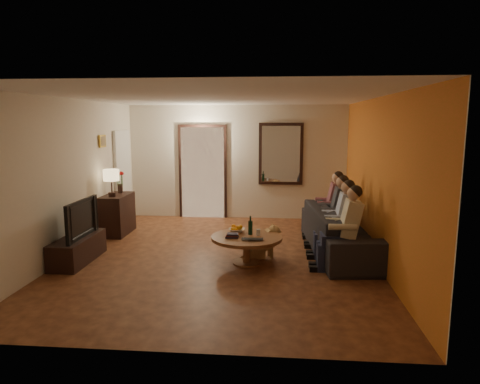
# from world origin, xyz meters

# --- Properties ---
(floor) EXTENTS (5.00, 6.00, 0.01)m
(floor) POSITION_xyz_m (0.00, 0.00, 0.00)
(floor) COLOR #3F1D11
(floor) RESTS_ON ground
(ceiling) EXTENTS (5.00, 6.00, 0.01)m
(ceiling) POSITION_xyz_m (0.00, 0.00, 2.60)
(ceiling) COLOR white
(ceiling) RESTS_ON back_wall
(back_wall) EXTENTS (5.00, 0.02, 2.60)m
(back_wall) POSITION_xyz_m (0.00, 3.00, 1.30)
(back_wall) COLOR beige
(back_wall) RESTS_ON floor
(front_wall) EXTENTS (5.00, 0.02, 2.60)m
(front_wall) POSITION_xyz_m (0.00, -3.00, 1.30)
(front_wall) COLOR beige
(front_wall) RESTS_ON floor
(left_wall) EXTENTS (0.02, 6.00, 2.60)m
(left_wall) POSITION_xyz_m (-2.50, 0.00, 1.30)
(left_wall) COLOR beige
(left_wall) RESTS_ON floor
(right_wall) EXTENTS (0.02, 6.00, 2.60)m
(right_wall) POSITION_xyz_m (2.50, 0.00, 1.30)
(right_wall) COLOR beige
(right_wall) RESTS_ON floor
(orange_accent) EXTENTS (0.01, 6.00, 2.60)m
(orange_accent) POSITION_xyz_m (2.49, 0.00, 1.30)
(orange_accent) COLOR orange
(orange_accent) RESTS_ON right_wall
(kitchen_doorway) EXTENTS (1.00, 0.06, 2.10)m
(kitchen_doorway) POSITION_xyz_m (-0.80, 2.98, 1.05)
(kitchen_doorway) COLOR #FFE0A5
(kitchen_doorway) RESTS_ON floor
(door_trim) EXTENTS (1.12, 0.04, 2.22)m
(door_trim) POSITION_xyz_m (-0.80, 2.97, 1.05)
(door_trim) COLOR black
(door_trim) RESTS_ON floor
(fridge_glimpse) EXTENTS (0.45, 0.03, 1.70)m
(fridge_glimpse) POSITION_xyz_m (-0.55, 2.98, 0.90)
(fridge_glimpse) COLOR silver
(fridge_glimpse) RESTS_ON floor
(mirror_frame) EXTENTS (1.00, 0.05, 1.40)m
(mirror_frame) POSITION_xyz_m (1.00, 2.96, 1.50)
(mirror_frame) COLOR black
(mirror_frame) RESTS_ON back_wall
(mirror_glass) EXTENTS (0.86, 0.02, 1.26)m
(mirror_glass) POSITION_xyz_m (1.00, 2.93, 1.50)
(mirror_glass) COLOR white
(mirror_glass) RESTS_ON back_wall
(white_door) EXTENTS (0.06, 0.85, 2.04)m
(white_door) POSITION_xyz_m (-2.46, 2.30, 1.02)
(white_door) COLOR white
(white_door) RESTS_ON floor
(framed_art) EXTENTS (0.03, 0.28, 0.24)m
(framed_art) POSITION_xyz_m (-2.47, 1.30, 1.85)
(framed_art) COLOR #B28C33
(framed_art) RESTS_ON left_wall
(art_canvas) EXTENTS (0.01, 0.22, 0.18)m
(art_canvas) POSITION_xyz_m (-2.46, 1.30, 1.85)
(art_canvas) COLOR brown
(art_canvas) RESTS_ON left_wall
(dresser) EXTENTS (0.45, 0.89, 0.79)m
(dresser) POSITION_xyz_m (-2.25, 1.32, 0.40)
(dresser) COLOR black
(dresser) RESTS_ON floor
(table_lamp) EXTENTS (0.30, 0.30, 0.54)m
(table_lamp) POSITION_xyz_m (-2.25, 1.10, 1.06)
(table_lamp) COLOR beige
(table_lamp) RESTS_ON dresser
(flower_vase) EXTENTS (0.14, 0.14, 0.44)m
(flower_vase) POSITION_xyz_m (-2.25, 1.54, 1.01)
(flower_vase) COLOR red
(flower_vase) RESTS_ON dresser
(tv_stand) EXTENTS (0.45, 1.21, 0.40)m
(tv_stand) POSITION_xyz_m (-2.25, -0.42, 0.20)
(tv_stand) COLOR black
(tv_stand) RESTS_ON floor
(tv) EXTENTS (1.05, 0.14, 0.60)m
(tv) POSITION_xyz_m (-2.25, -0.42, 0.71)
(tv) COLOR black
(tv) RESTS_ON tv_stand
(sofa) EXTENTS (2.69, 1.26, 0.76)m
(sofa) POSITION_xyz_m (2.05, 0.42, 0.38)
(sofa) COLOR black
(sofa) RESTS_ON floor
(person_a) EXTENTS (0.60, 0.40, 1.20)m
(person_a) POSITION_xyz_m (1.95, -0.48, 0.60)
(person_a) COLOR tan
(person_a) RESTS_ON sofa
(person_b) EXTENTS (0.60, 0.40, 1.20)m
(person_b) POSITION_xyz_m (1.95, 0.12, 0.60)
(person_b) COLOR tan
(person_b) RESTS_ON sofa
(person_c) EXTENTS (0.60, 0.40, 1.20)m
(person_c) POSITION_xyz_m (1.95, 0.72, 0.60)
(person_c) COLOR tan
(person_c) RESTS_ON sofa
(person_d) EXTENTS (0.60, 0.40, 1.20)m
(person_d) POSITION_xyz_m (1.95, 1.32, 0.60)
(person_d) COLOR tan
(person_d) RESTS_ON sofa
(dog) EXTENTS (0.61, 0.42, 0.56)m
(dog) POSITION_xyz_m (0.68, 0.02, 0.28)
(dog) COLOR tan
(dog) RESTS_ON floor
(coffee_table) EXTENTS (1.27, 1.27, 0.45)m
(coffee_table) POSITION_xyz_m (0.46, -0.30, 0.23)
(coffee_table) COLOR brown
(coffee_table) RESTS_ON floor
(bowl) EXTENTS (0.26, 0.26, 0.06)m
(bowl) POSITION_xyz_m (0.28, -0.08, 0.48)
(bowl) COLOR white
(bowl) RESTS_ON coffee_table
(oranges) EXTENTS (0.20, 0.20, 0.08)m
(oranges) POSITION_xyz_m (0.28, -0.08, 0.55)
(oranges) COLOR orange
(oranges) RESTS_ON bowl
(wine_bottle) EXTENTS (0.07, 0.07, 0.31)m
(wine_bottle) POSITION_xyz_m (0.51, -0.20, 0.60)
(wine_bottle) COLOR black
(wine_bottle) RESTS_ON coffee_table
(wine_glass) EXTENTS (0.06, 0.06, 0.10)m
(wine_glass) POSITION_xyz_m (0.64, -0.25, 0.50)
(wine_glass) COLOR silver
(wine_glass) RESTS_ON coffee_table
(book_stack) EXTENTS (0.20, 0.15, 0.07)m
(book_stack) POSITION_xyz_m (0.24, -0.40, 0.48)
(book_stack) COLOR black
(book_stack) RESTS_ON coffee_table
(laptop) EXTENTS (0.33, 0.21, 0.03)m
(laptop) POSITION_xyz_m (0.56, -0.58, 0.46)
(laptop) COLOR black
(laptop) RESTS_ON coffee_table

